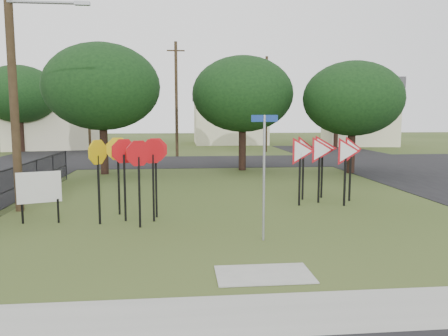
# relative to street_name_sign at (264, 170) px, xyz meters

# --- Properties ---
(ground) EXTENTS (140.00, 140.00, 0.00)m
(ground) POSITION_rel_street_name_sign_xyz_m (-0.46, -0.13, -1.88)
(ground) COLOR #35481B
(sidewalk) EXTENTS (30.00, 1.60, 0.02)m
(sidewalk) POSITION_rel_street_name_sign_xyz_m (-0.46, -4.33, -1.87)
(sidewalk) COLOR #989990
(sidewalk) RESTS_ON ground
(street_right) EXTENTS (8.00, 50.00, 0.02)m
(street_right) POSITION_rel_street_name_sign_xyz_m (11.54, 9.87, -1.87)
(street_right) COLOR black
(street_right) RESTS_ON ground
(street_far) EXTENTS (60.00, 8.00, 0.02)m
(street_far) POSITION_rel_street_name_sign_xyz_m (-0.46, 19.87, -1.87)
(street_far) COLOR black
(street_far) RESTS_ON ground
(curb_pad) EXTENTS (2.00, 1.20, 0.02)m
(curb_pad) POSITION_rel_street_name_sign_xyz_m (-0.46, -2.53, -1.87)
(curb_pad) COLOR #989990
(curb_pad) RESTS_ON ground
(street_name_sign) EXTENTS (0.69, 0.07, 3.32)m
(street_name_sign) POSITION_rel_street_name_sign_xyz_m (0.00, 0.00, 0.00)
(street_name_sign) COLOR gray
(street_name_sign) RESTS_ON ground
(stop_sign_cluster) EXTENTS (2.30, 2.05, 2.61)m
(stop_sign_cluster) POSITION_rel_street_name_sign_xyz_m (-3.70, 2.53, 0.04)
(stop_sign_cluster) COLOR black
(stop_sign_cluster) RESTS_ON ground
(yield_sign_cluster) EXTENTS (3.26, 1.94, 2.58)m
(yield_sign_cluster) POSITION_rel_street_name_sign_xyz_m (3.23, 4.85, 0.00)
(yield_sign_cluster) COLOR black
(yield_sign_cluster) RESTS_ON ground
(info_board) EXTENTS (1.22, 0.47, 1.60)m
(info_board) POSITION_rel_street_name_sign_xyz_m (-6.49, 2.49, -0.82)
(info_board) COLOR black
(info_board) RESTS_ON ground
(utility_pole_main) EXTENTS (3.55, 0.33, 10.00)m
(utility_pole_main) POSITION_rel_street_name_sign_xyz_m (-7.70, 4.37, 3.33)
(utility_pole_main) COLOR #3E2F1C
(utility_pole_main) RESTS_ON ground
(far_pole_a) EXTENTS (1.40, 0.24, 9.00)m
(far_pole_a) POSITION_rel_street_name_sign_xyz_m (-2.46, 23.87, 2.72)
(far_pole_a) COLOR #3E2F1C
(far_pole_a) RESTS_ON ground
(far_pole_b) EXTENTS (1.40, 0.24, 8.50)m
(far_pole_b) POSITION_rel_street_name_sign_xyz_m (5.54, 27.87, 2.47)
(far_pole_b) COLOR #3E2F1C
(far_pole_b) RESTS_ON ground
(far_pole_c) EXTENTS (1.40, 0.24, 9.00)m
(far_pole_c) POSITION_rel_street_name_sign_xyz_m (-10.46, 29.87, 2.72)
(far_pole_c) COLOR #3E2F1C
(far_pole_c) RESTS_ON ground
(fence_run) EXTENTS (0.05, 11.55, 1.50)m
(fence_run) POSITION_rel_street_name_sign_xyz_m (-8.06, 6.12, -1.10)
(fence_run) COLOR black
(fence_run) RESTS_ON ground
(house_left) EXTENTS (10.58, 8.88, 7.20)m
(house_left) POSITION_rel_street_name_sign_xyz_m (-14.46, 33.87, 1.77)
(house_left) COLOR #F0EAC1
(house_left) RESTS_ON ground
(house_mid) EXTENTS (8.40, 8.40, 6.20)m
(house_mid) POSITION_rel_street_name_sign_xyz_m (3.54, 39.87, 1.27)
(house_mid) COLOR #F0EAC1
(house_mid) RESTS_ON ground
(house_right) EXTENTS (8.30, 8.30, 7.20)m
(house_right) POSITION_rel_street_name_sign_xyz_m (17.54, 35.87, 1.77)
(house_right) COLOR #F0EAC1
(house_right) RESTS_ON ground
(tree_near_left) EXTENTS (6.40, 6.40, 7.27)m
(tree_near_left) POSITION_rel_street_name_sign_xyz_m (-6.46, 13.87, 2.97)
(tree_near_left) COLOR black
(tree_near_left) RESTS_ON ground
(tree_near_mid) EXTENTS (6.00, 6.00, 6.80)m
(tree_near_mid) POSITION_rel_street_name_sign_xyz_m (1.54, 14.87, 2.66)
(tree_near_mid) COLOR black
(tree_near_mid) RESTS_ON ground
(tree_near_right) EXTENTS (5.60, 5.60, 6.33)m
(tree_near_right) POSITION_rel_street_name_sign_xyz_m (7.54, 12.87, 2.34)
(tree_near_right) COLOR black
(tree_near_right) RESTS_ON ground
(tree_far_left) EXTENTS (6.80, 6.80, 7.73)m
(tree_far_left) POSITION_rel_street_name_sign_xyz_m (-16.46, 29.87, 3.29)
(tree_far_left) COLOR black
(tree_far_left) RESTS_ON ground
(tree_far_right) EXTENTS (6.00, 6.00, 6.80)m
(tree_far_right) POSITION_rel_street_name_sign_xyz_m (13.54, 31.87, 2.66)
(tree_far_right) COLOR black
(tree_far_right) RESTS_ON ground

